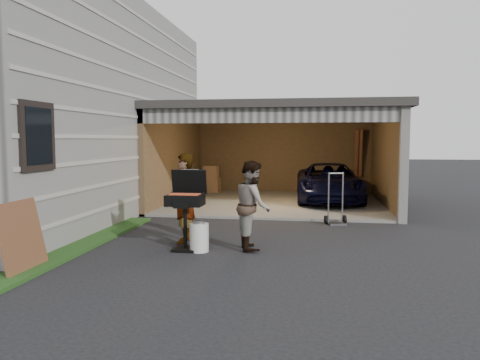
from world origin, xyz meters
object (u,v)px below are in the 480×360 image
(bbq_grill, at_px, (186,203))
(plywood_panel, at_px, (21,237))
(woman, at_px, (184,198))
(hand_truck, at_px, (336,214))
(propane_tank, at_px, (199,237))
(minivan, at_px, (329,184))
(man, at_px, (252,205))

(bbq_grill, bearing_deg, plywood_panel, -138.94)
(woman, xyz_separation_m, hand_truck, (2.93, 2.37, -0.61))
(propane_tank, bearing_deg, hand_truck, 50.97)
(woman, bearing_deg, minivan, 146.35)
(woman, relative_size, man, 1.07)
(minivan, height_order, hand_truck, hand_truck)
(bbq_grill, relative_size, propane_tank, 2.85)
(man, xyz_separation_m, hand_truck, (1.58, 2.69, -0.56))
(plywood_panel, bearing_deg, minivan, 61.03)
(minivan, bearing_deg, bbq_grill, -114.11)
(bbq_grill, distance_m, hand_truck, 4.07)
(minivan, height_order, bbq_grill, bbq_grill)
(woman, height_order, bbq_grill, woman)
(hand_truck, bearing_deg, minivan, 74.59)
(man, distance_m, hand_truck, 3.17)
(woman, distance_m, bbq_grill, 0.63)
(woman, height_order, hand_truck, woman)
(minivan, distance_m, bbq_grill, 7.18)
(propane_tank, bearing_deg, minivan, 70.43)
(bbq_grill, bearing_deg, man, 13.16)
(man, relative_size, propane_tank, 3.18)
(woman, height_order, propane_tank, woman)
(bbq_grill, height_order, plywood_panel, bbq_grill)
(minivan, xyz_separation_m, plywood_panel, (-4.65, -8.40, -0.05))
(woman, xyz_separation_m, plywood_panel, (-1.79, -2.33, -0.32))
(man, bearing_deg, minivan, -27.83)
(man, height_order, hand_truck, man)
(plywood_panel, bearing_deg, woman, 52.51)
(minivan, bearing_deg, man, -105.65)
(man, relative_size, bbq_grill, 1.12)
(minivan, relative_size, woman, 2.46)
(minivan, xyz_separation_m, man, (-1.51, -6.40, 0.21))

